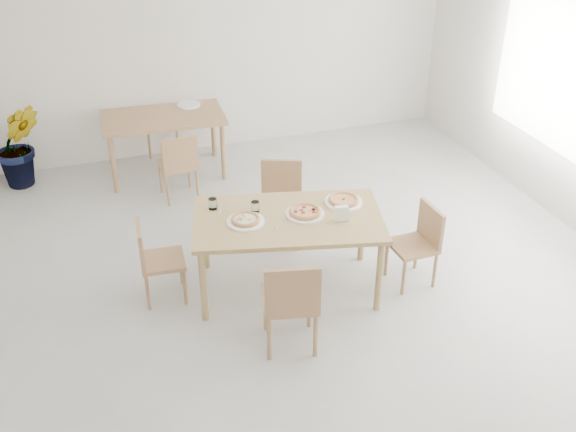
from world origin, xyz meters
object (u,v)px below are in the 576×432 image
object	(u,v)px
plate_margherita	(343,202)
plate_empty	(189,105)
main_table	(288,225)
plate_mushroom	(246,222)
pizza_pepperoni	(305,212)
chair_back_n	(159,114)
chair_north	(281,196)
chair_south	(291,299)
pizza_mushroom	(246,219)
chair_west	(154,256)
plate_pepperoni	(305,214)
tumbler_b	(255,207)
tumbler_a	(213,204)
chair_back_s	(179,162)
chair_east	(420,239)
napkin_holder	(341,214)
potted_plant	(19,145)
second_table	(163,123)
pizza_margherita	(344,200)

from	to	relation	value
plate_margherita	plate_empty	world-z (taller)	same
main_table	plate_mushroom	xyz separation A→B (m)	(-0.37, 0.04, 0.08)
pizza_pepperoni	chair_back_n	xyz separation A→B (m)	(-0.77, 3.41, -0.29)
chair_north	chair_back_n	xyz separation A→B (m)	(-0.83, 2.55, 0.01)
chair_south	main_table	bearing A→B (deg)	-94.51
chair_north	pizza_mushroom	world-z (taller)	chair_north
chair_south	chair_west	bearing A→B (deg)	-36.09
chair_south	plate_margherita	size ratio (longest dim) A/B	2.53
chair_north	plate_pepperoni	xyz separation A→B (m)	(-0.06, -0.86, 0.28)
chair_west	plate_mushroom	size ratio (longest dim) A/B	2.34
chair_west	plate_mushroom	distance (m)	0.87
main_table	tumbler_b	distance (m)	0.33
chair_west	pizza_pepperoni	distance (m)	1.38
pizza_pepperoni	tumbler_a	xyz separation A→B (m)	(-0.74, 0.36, 0.02)
plate_pepperoni	chair_back_s	xyz separation A→B (m)	(-0.78, 1.98, -0.30)
chair_east	napkin_holder	world-z (taller)	napkin_holder
chair_south	tumbler_b	size ratio (longest dim) A/B	8.95
potted_plant	plate_empty	bearing A→B (deg)	-0.63
plate_empty	potted_plant	xyz separation A→B (m)	(-2.00, 0.02, -0.26)
plate_empty	potted_plant	distance (m)	2.02
chair_south	pizza_mushroom	bearing A→B (deg)	-69.11
plate_margherita	chair_east	bearing A→B (deg)	-29.27
plate_margherita	tumbler_a	xyz separation A→B (m)	(-1.14, 0.27, 0.04)
main_table	plate_mushroom	distance (m)	0.38
plate_pepperoni	tumbler_b	world-z (taller)	tumbler_b
main_table	tumbler_a	xyz separation A→B (m)	(-0.59, 0.36, 0.12)
chair_north	chair_back_s	distance (m)	1.39
tumbler_a	chair_back_n	size ratio (longest dim) A/B	0.12
pizza_mushroom	potted_plant	distance (m)	3.49
chair_south	second_table	size ratio (longest dim) A/B	0.60
chair_south	chair_west	world-z (taller)	chair_south
plate_margherita	plate_pepperoni	bearing A→B (deg)	-167.43
napkin_holder	plate_empty	world-z (taller)	napkin_holder
plate_mushroom	pizza_pepperoni	xyz separation A→B (m)	(0.53, -0.04, 0.02)
pizza_mushroom	plate_empty	distance (m)	2.87
chair_north	plate_empty	world-z (taller)	chair_north
main_table	pizza_pepperoni	xyz separation A→B (m)	(0.16, -0.00, 0.11)
main_table	plate_pepperoni	world-z (taller)	plate_pepperoni
chair_south	tumbler_a	world-z (taller)	chair_south
plate_margherita	napkin_holder	bearing A→B (deg)	-116.33
pizza_margherita	potted_plant	bearing A→B (deg)	135.16
chair_east	pizza_pepperoni	world-z (taller)	pizza_pepperoni
chair_back_s	pizza_margherita	bearing A→B (deg)	117.27
plate_pepperoni	pizza_mushroom	world-z (taller)	pizza_mushroom
plate_margherita	chair_back_n	size ratio (longest dim) A/B	0.41
chair_north	second_table	distance (m)	2.02
chair_back_s	potted_plant	xyz separation A→B (m)	(-1.68, 0.95, 0.03)
tumbler_a	tumbler_b	bearing A→B (deg)	-25.86
tumbler_a	plate_margherita	bearing A→B (deg)	-13.31
plate_pepperoni	plate_empty	xyz separation A→B (m)	(-0.46, 2.91, 0.00)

